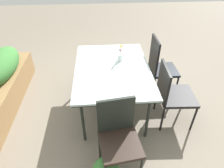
# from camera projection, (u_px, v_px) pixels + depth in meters

# --- Properties ---
(ground_plane) EXTENTS (12.00, 12.00, 0.00)m
(ground_plane) POSITION_uv_depth(u_px,v_px,m) (112.00, 108.00, 3.14)
(ground_plane) COLOR #756B5B
(dining_table) EXTENTS (1.43, 1.03, 0.74)m
(dining_table) POSITION_uv_depth(u_px,v_px,m) (112.00, 71.00, 2.75)
(dining_table) COLOR #B2C6C1
(dining_table) RESTS_ON ground
(chair_near_left) EXTENTS (0.49, 0.49, 0.91)m
(chair_near_left) POSITION_uv_depth(u_px,v_px,m) (172.00, 92.00, 2.65)
(chair_near_left) COLOR black
(chair_near_left) RESTS_ON ground
(chair_near_right) EXTENTS (0.42, 0.42, 1.00)m
(chair_near_right) POSITION_uv_depth(u_px,v_px,m) (159.00, 65.00, 3.14)
(chair_near_right) COLOR black
(chair_near_right) RESTS_ON ground
(chair_end_left) EXTENTS (0.47, 0.47, 0.94)m
(chair_end_left) POSITION_uv_depth(u_px,v_px,m) (118.00, 135.00, 2.05)
(chair_end_left) COLOR black
(chair_end_left) RESTS_ON ground
(flower_vase) EXTENTS (0.07, 0.07, 0.25)m
(flower_vase) POSITION_uv_depth(u_px,v_px,m) (120.00, 55.00, 2.83)
(flower_vase) COLOR silver
(flower_vase) RESTS_ON dining_table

